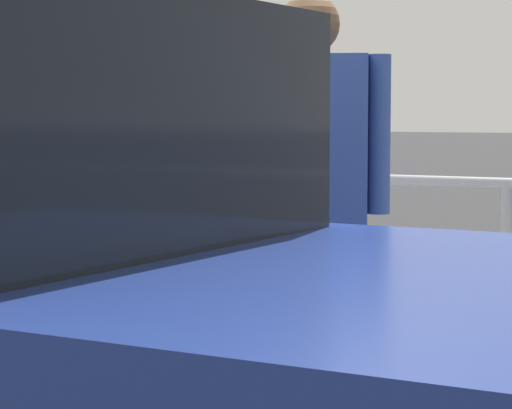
% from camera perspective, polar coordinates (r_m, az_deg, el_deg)
% --- Properties ---
extents(sidewalk_curb, '(36.00, 2.45, 0.15)m').
position_cam_1_polar(sidewalk_curb, '(5.58, -1.20, -9.69)').
color(sidewalk_curb, gray).
rests_on(sidewalk_curb, ground).
extents(parking_meter, '(0.17, 0.18, 1.39)m').
position_cam_1_polar(parking_meter, '(4.43, -3.87, 0.75)').
color(parking_meter, slate).
rests_on(parking_meter, sidewalk_curb).
extents(pedestrian_at_meter, '(0.61, 0.62, 1.79)m').
position_cam_1_polar(pedestrian_at_meter, '(4.38, 2.75, 0.99)').
color(pedestrian_at_meter, '#1E233F').
rests_on(pedestrian_at_meter, sidewalk_curb).
extents(background_railing, '(24.06, 0.06, 0.98)m').
position_cam_1_polar(background_railing, '(6.29, 3.21, -0.83)').
color(background_railing, gray).
rests_on(background_railing, sidewalk_curb).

